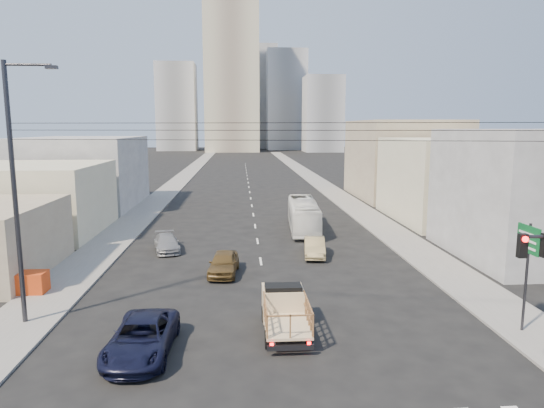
{
  "coord_description": "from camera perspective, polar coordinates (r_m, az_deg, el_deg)",
  "views": [
    {
      "loc": [
        -1.38,
        -18.3,
        9.12
      ],
      "look_at": [
        0.98,
        17.06,
        3.5
      ],
      "focal_mm": 32.0,
      "sensor_mm": 36.0,
      "label": 1
    }
  ],
  "objects": [
    {
      "name": "bldg_right_far",
      "position": [
        65.99,
        15.15,
        5.12
      ],
      "size": [
        12.0,
        16.0,
        10.0
      ],
      "primitive_type": "cube",
      "color": "tan",
      "rests_on": "ground"
    },
    {
      "name": "sidewalk_left",
      "position": [
        89.36,
        -10.48,
        3.04
      ],
      "size": [
        3.5,
        180.0,
        0.12
      ],
      "primitive_type": "cube",
      "color": "slate",
      "rests_on": "ground"
    },
    {
      "name": "midrise_ne",
      "position": [
        204.51,
        1.66,
        12.05
      ],
      "size": [
        16.0,
        16.0,
        40.0
      ],
      "primitive_type": "cube",
      "color": "gray",
      "rests_on": "ground"
    },
    {
      "name": "overhead_wires",
      "position": [
        19.85,
        0.16,
        8.57
      ],
      "size": [
        23.01,
        5.02,
        0.72
      ],
      "color": "black",
      "rests_on": "ground"
    },
    {
      "name": "high_rise_tower",
      "position": [
        189.47,
        -4.76,
        15.3
      ],
      "size": [
        20.0,
        20.0,
        60.0
      ],
      "primitive_type": "cube",
      "color": "gray",
      "rests_on": "ground"
    },
    {
      "name": "bldg_left_far",
      "position": [
        60.31,
        -21.33,
        3.52
      ],
      "size": [
        12.0,
        16.0,
        8.0
      ],
      "primitive_type": "cube",
      "color": "gray",
      "rests_on": "ground"
    },
    {
      "name": "sedan_tan",
      "position": [
        34.84,
        5.03,
        -5.07
      ],
      "size": [
        1.87,
        4.19,
        1.33
      ],
      "primitive_type": "imported",
      "rotation": [
        0.0,
        0.0,
        -0.12
      ],
      "color": "#978458",
      "rests_on": "ground"
    },
    {
      "name": "city_bus",
      "position": [
        43.4,
        3.71,
        -1.27
      ],
      "size": [
        2.94,
        10.11,
        2.78
      ],
      "primitive_type": "imported",
      "rotation": [
        0.0,
        0.0,
        -0.06
      ],
      "color": "white",
      "rests_on": "ground"
    },
    {
      "name": "bldg_left_mid",
      "position": [
        46.23,
        -26.19,
        0.47
      ],
      "size": [
        11.0,
        12.0,
        6.0
      ],
      "primitive_type": "cube",
      "color": "beige",
      "rests_on": "ground"
    },
    {
      "name": "sidewalk_right",
      "position": [
        89.73,
        4.62,
        3.18
      ],
      "size": [
        3.5,
        180.0,
        0.12
      ],
      "primitive_type": "cube",
      "color": "slate",
      "rests_on": "ground"
    },
    {
      "name": "bldg_right_near",
      "position": [
        38.47,
        28.21,
        1.04
      ],
      "size": [
        10.0,
        12.0,
        9.0
      ],
      "primitive_type": "cube",
      "color": "gray",
      "rests_on": "ground"
    },
    {
      "name": "flatbed_pickup",
      "position": [
        22.2,
        1.52,
        -12.19
      ],
      "size": [
        1.95,
        4.41,
        1.9
      ],
      "color": "#D5B88E",
      "rests_on": "ground"
    },
    {
      "name": "bldg_right_mid",
      "position": [
        51.04,
        20.37,
        2.69
      ],
      "size": [
        11.0,
        14.0,
        8.0
      ],
      "primitive_type": "cube",
      "color": "beige",
      "rests_on": "ground"
    },
    {
      "name": "green_sign",
      "position": [
        24.04,
        27.86,
        -4.97
      ],
      "size": [
        0.18,
        1.6,
        5.0
      ],
      "color": "#2D2D33",
      "rests_on": "ground"
    },
    {
      "name": "sedan_brown",
      "position": [
        30.69,
        -5.7,
        -6.93
      ],
      "size": [
        2.08,
        4.34,
        1.43
      ],
      "primitive_type": "imported",
      "rotation": [
        0.0,
        0.0,
        -0.09
      ],
      "color": "brown",
      "rests_on": "ground"
    },
    {
      "name": "midrise_nw",
      "position": [
        199.98,
        -11.1,
        11.1
      ],
      "size": [
        15.0,
        15.0,
        34.0
      ],
      "primitive_type": "cube",
      "color": "gray",
      "rests_on": "ground"
    },
    {
      "name": "midrise_east",
      "position": [
        186.03,
        5.99,
        10.46
      ],
      "size": [
        14.0,
        14.0,
        28.0
      ],
      "primitive_type": "cube",
      "color": "gray",
      "rests_on": "ground"
    },
    {
      "name": "sedan_grey",
      "position": [
        37.01,
        -12.28,
        -4.5
      ],
      "size": [
        2.59,
        4.44,
        1.21
      ],
      "primitive_type": "imported",
      "rotation": [
        0.0,
        0.0,
        0.23
      ],
      "color": "gray",
      "rests_on": "ground"
    },
    {
      "name": "lane_dashes",
      "position": [
        71.89,
        -2.69,
        1.71
      ],
      "size": [
        0.15,
        104.0,
        0.01
      ],
      "color": "silver",
      "rests_on": "ground"
    },
    {
      "name": "ground",
      "position": [
        20.49,
        0.45,
        -17.42
      ],
      "size": [
        420.0,
        420.0,
        0.0
      ],
      "primitive_type": "plane",
      "color": "black",
      "rests_on": "ground"
    },
    {
      "name": "navy_pickup",
      "position": [
        20.94,
        -15.07,
        -14.94
      ],
      "size": [
        2.58,
        5.31,
        1.45
      ],
      "primitive_type": "imported",
      "rotation": [
        0.0,
        0.0,
        -0.03
      ],
      "color": "black",
      "rests_on": "ground"
    },
    {
      "name": "midrise_back",
      "position": [
        218.8,
        -1.92,
        12.38
      ],
      "size": [
        18.0,
        18.0,
        44.0
      ],
      "primitive_type": "cube",
      "color": "gray",
      "rests_on": "ground"
    },
    {
      "name": "streetlamp_left",
      "position": [
        24.59,
        -27.85,
        1.7
      ],
      "size": [
        2.36,
        0.25,
        12.0
      ],
      "color": "#2D2D33",
      "rests_on": "ground"
    },
    {
      "name": "crate_stack",
      "position": [
        30.1,
        -26.65,
        -8.24
      ],
      "size": [
        1.8,
        1.2,
        1.14
      ],
      "color": "red",
      "rests_on": "sidewalk_left"
    }
  ]
}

